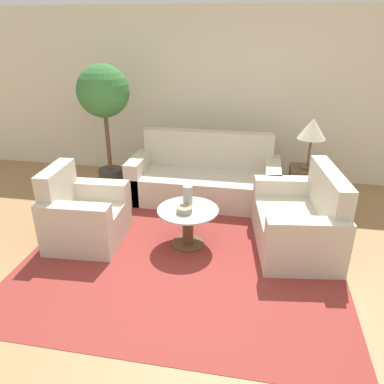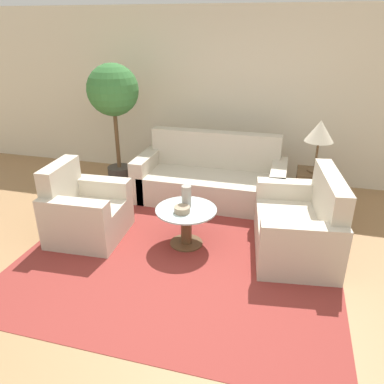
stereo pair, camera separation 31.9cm
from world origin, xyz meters
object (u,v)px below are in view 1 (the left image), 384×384
object	(u,v)px
potted_plant	(104,100)
loveseat	(302,223)
table_lamp	(312,130)
bowl	(184,210)
armchair	(82,217)
vase	(188,197)
sofa_main	(205,179)
coffee_table	(188,222)

from	to	relation	value
potted_plant	loveseat	bearing A→B (deg)	-23.64
table_lamp	bowl	distance (m)	2.06
armchair	table_lamp	distance (m)	3.07
potted_plant	vase	world-z (taller)	potted_plant
bowl	loveseat	bearing A→B (deg)	13.04
sofa_main	armchair	bearing A→B (deg)	-130.63
sofa_main	loveseat	xyz separation A→B (m)	(1.26, -1.09, 0.00)
coffee_table	potted_plant	distance (m)	2.31
potted_plant	sofa_main	bearing A→B (deg)	-4.39
coffee_table	potted_plant	xyz separation A→B (m)	(-1.49, 1.41, 1.06)
sofa_main	coffee_table	world-z (taller)	sofa_main
loveseat	bowl	world-z (taller)	loveseat
loveseat	bowl	size ratio (longest dim) A/B	7.94
table_lamp	armchair	bearing A→B (deg)	-151.58
loveseat	vase	xyz separation A→B (m)	(-1.27, -0.15, 0.28)
armchair	vase	world-z (taller)	armchair
armchair	table_lamp	world-z (taller)	table_lamp
loveseat	bowl	distance (m)	1.33
sofa_main	loveseat	size ratio (longest dim) A/B	1.51
potted_plant	vase	size ratio (longest dim) A/B	7.36
table_lamp	potted_plant	distance (m)	2.89
table_lamp	vase	world-z (taller)	table_lamp
armchair	bowl	world-z (taller)	armchair
potted_plant	armchair	bearing A→B (deg)	-80.22
sofa_main	armchair	xyz separation A→B (m)	(-1.22, -1.42, 0.00)
sofa_main	coffee_table	size ratio (longest dim) A/B	3.02
loveseat	vase	bearing A→B (deg)	-91.33
coffee_table	bowl	distance (m)	0.22
sofa_main	bowl	size ratio (longest dim) A/B	12.00
coffee_table	vase	distance (m)	0.29
table_lamp	vase	xyz separation A→B (m)	(-1.40, -1.23, -0.51)
armchair	vase	xyz separation A→B (m)	(1.21, 0.19, 0.28)
vase	bowl	size ratio (longest dim) A/B	1.45
bowl	sofa_main	bearing A→B (deg)	89.30
loveseat	armchair	bearing A→B (deg)	-90.26
coffee_table	table_lamp	size ratio (longest dim) A/B	1.01
potted_plant	bowl	size ratio (longest dim) A/B	10.64
table_lamp	potted_plant	bearing A→B (deg)	177.55
bowl	table_lamp	bearing A→B (deg)	44.39
sofa_main	vase	size ratio (longest dim) A/B	8.30
sofa_main	table_lamp	distance (m)	1.60
potted_plant	vase	xyz separation A→B (m)	(1.47, -1.35, -0.77)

